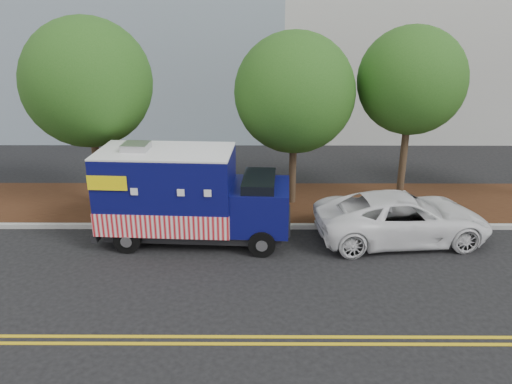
{
  "coord_description": "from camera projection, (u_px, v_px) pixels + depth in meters",
  "views": [
    {
      "loc": [
        0.69,
        -13.79,
        6.96
      ],
      "look_at": [
        0.63,
        0.6,
        1.59
      ],
      "focal_mm": 35.0,
      "sensor_mm": 36.0,
      "label": 1
    }
  ],
  "objects": [
    {
      "name": "centerline_far",
      "position": [
        226.0,
        344.0,
        10.95
      ],
      "size": [
        120.0,
        0.1,
        0.01
      ],
      "primitive_type": "cube",
      "color": "gold",
      "rests_on": "ground"
    },
    {
      "name": "food_truck",
      "position": [
        185.0,
        198.0,
        15.39
      ],
      "size": [
        6.06,
        2.58,
        3.13
      ],
      "rotation": [
        0.0,
        0.0,
        -0.06
      ],
      "color": "black",
      "rests_on": "ground"
    },
    {
      "name": "white_car",
      "position": [
        402.0,
        217.0,
        15.63
      ],
      "size": [
        5.64,
        3.03,
        1.5
      ],
      "primitive_type": "imported",
      "rotation": [
        0.0,
        0.0,
        1.67
      ],
      "color": "white",
      "rests_on": "ground"
    },
    {
      "name": "curb",
      "position": [
        237.0,
        226.0,
        16.64
      ],
      "size": [
        120.0,
        0.18,
        0.15
      ],
      "primitive_type": "cube",
      "color": "#9E9E99",
      "rests_on": "ground"
    },
    {
      "name": "sign_post",
      "position": [
        190.0,
        190.0,
        16.68
      ],
      "size": [
        0.06,
        0.06,
        2.4
      ],
      "primitive_type": "cube",
      "color": "#473828",
      "rests_on": "ground"
    },
    {
      "name": "tree_c",
      "position": [
        412.0,
        81.0,
        17.22
      ],
      "size": [
        3.74,
        3.74,
        6.43
      ],
      "color": "#38281C",
      "rests_on": "ground"
    },
    {
      "name": "mulch_strip",
      "position": [
        240.0,
        203.0,
        18.61
      ],
      "size": [
        120.0,
        4.0,
        0.15
      ],
      "primitive_type": "cube",
      "color": "black",
      "rests_on": "ground"
    },
    {
      "name": "tree_b",
      "position": [
        295.0,
        93.0,
        17.14
      ],
      "size": [
        4.18,
        4.18,
        6.26
      ],
      "color": "#38281C",
      "rests_on": "ground"
    },
    {
      "name": "ground",
      "position": [
        236.0,
        247.0,
        15.35
      ],
      "size": [
        120.0,
        120.0,
        0.0
      ],
      "primitive_type": "plane",
      "color": "black",
      "rests_on": "ground"
    },
    {
      "name": "centerline_near",
      "position": [
        227.0,
        337.0,
        11.18
      ],
      "size": [
        120.0,
        0.1,
        0.01
      ],
      "primitive_type": "cube",
      "color": "gold",
      "rests_on": "ground"
    },
    {
      "name": "tree_a",
      "position": [
        87.0,
        83.0,
        16.89
      ],
      "size": [
        4.39,
        4.39,
        6.73
      ],
      "color": "#38281C",
      "rests_on": "ground"
    }
  ]
}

